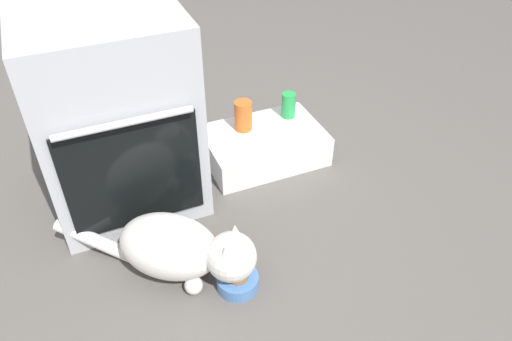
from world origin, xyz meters
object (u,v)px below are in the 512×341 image
Objects in this scene: oven at (114,111)px; sauce_jar at (243,116)px; soda_can at (289,105)px; pantry_cabinet at (264,145)px; food_bowl at (238,280)px; cat at (181,249)px.

oven is 0.58m from sauce_jar.
pantry_cabinet is at bearing -153.12° from soda_can.
sauce_jar is 0.24m from soda_can.
oven is 5.71× the size of sauce_jar.
food_bowl is 1.23× the size of soda_can.
oven is 0.61m from cat.
oven is 0.81m from soda_can.
cat is (0.08, -0.54, -0.27)m from oven.
soda_can is (0.55, 0.73, 0.17)m from food_bowl.
sauce_jar reaches higher than pantry_cabinet.
oven reaches higher than food_bowl.
food_bowl is 0.93m from soda_can.
pantry_cabinet is 0.76m from food_bowl.
sauce_jar reaches higher than soda_can.
pantry_cabinet is 0.84× the size of cat.
soda_can is at bearing 26.88° from pantry_cabinet.
pantry_cabinet is at bearing 82.75° from cat.
soda_can is (0.71, 0.60, 0.07)m from cat.
food_bowl is 1.05× the size of sauce_jar.
cat reaches higher than food_bowl.
sauce_jar is (0.55, 0.04, -0.19)m from oven.
oven is 6.66× the size of soda_can.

